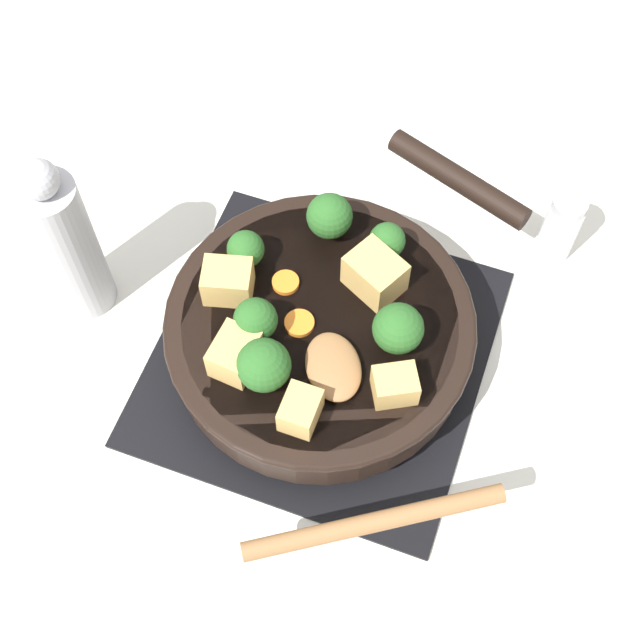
{
  "coord_description": "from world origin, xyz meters",
  "views": [
    {
      "loc": [
        -0.13,
        0.36,
        0.78
      ],
      "look_at": [
        0.0,
        0.0,
        0.07
      ],
      "focal_mm": 50.0,
      "sensor_mm": 36.0,
      "label": 1
    }
  ],
  "objects_px": {
    "skillet_pan": "(322,329)",
    "pepper_mill": "(66,243)",
    "wooden_spoon": "(355,448)",
    "salt_shaker": "(560,228)"
  },
  "relations": [
    {
      "from": "salt_shaker",
      "to": "skillet_pan",
      "type": "bearing_deg",
      "value": 46.64
    },
    {
      "from": "skillet_pan",
      "to": "pepper_mill",
      "type": "distance_m",
      "value": 0.25
    },
    {
      "from": "skillet_pan",
      "to": "wooden_spoon",
      "type": "distance_m",
      "value": 0.13
    },
    {
      "from": "wooden_spoon",
      "to": "pepper_mill",
      "type": "height_order",
      "value": "pepper_mill"
    },
    {
      "from": "skillet_pan",
      "to": "pepper_mill",
      "type": "height_order",
      "value": "pepper_mill"
    },
    {
      "from": "skillet_pan",
      "to": "pepper_mill",
      "type": "xyz_separation_m",
      "value": [
        0.24,
        0.02,
        0.04
      ]
    },
    {
      "from": "wooden_spoon",
      "to": "pepper_mill",
      "type": "relative_size",
      "value": 1.08
    },
    {
      "from": "skillet_pan",
      "to": "salt_shaker",
      "type": "bearing_deg",
      "value": -133.36
    },
    {
      "from": "wooden_spoon",
      "to": "pepper_mill",
      "type": "bearing_deg",
      "value": -16.72
    },
    {
      "from": "salt_shaker",
      "to": "wooden_spoon",
      "type": "bearing_deg",
      "value": 69.33
    }
  ]
}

